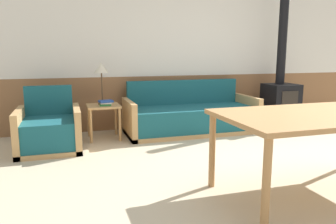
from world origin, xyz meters
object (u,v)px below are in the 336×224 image
Objects in this scene: table_lamp at (101,70)px; couch at (191,117)px; wood_stove at (281,91)px; dining_table at (316,121)px; side_table at (104,111)px; armchair at (49,131)px.

couch is at bearing -3.53° from table_lamp.
wood_stove is (1.65, -0.02, 0.36)m from couch.
side_table is at bearing 121.36° from dining_table.
table_lamp reaches higher than couch.
couch is 1.57m from table_lamp.
armchair is 1.40× the size of table_lamp.
wood_stove reaches higher than side_table.
wood_stove is at bearing -2.04° from table_lamp.
side_table is at bearing -87.32° from table_lamp.
armchair is at bearing -171.00° from couch.
table_lamp is at bearing 12.41° from armchair.
couch is 3.39× the size of table_lamp.
table_lamp is at bearing 92.68° from side_table.
armchair is at bearing -155.68° from side_table.
wood_stove is (3.01, -0.03, 0.20)m from side_table.
couch is 1.38m from side_table.
armchair is 0.84m from side_table.
table_lamp is at bearing 120.62° from dining_table.
table_lamp is at bearing 177.96° from wood_stove.
couch reaches higher than armchair.
side_table is at bearing 7.28° from armchair.
couch is 1.24× the size of dining_table.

